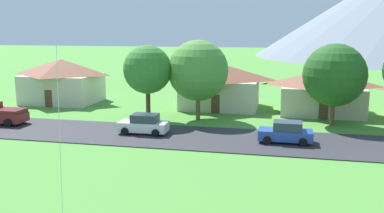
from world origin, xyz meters
TOP-DOWN VIEW (x-y plane):
  - road_strip at (0.00, 30.99)m, footprint 160.00×7.57m
  - house_leftmost at (-3.63, 44.86)m, footprint 9.16×7.25m
  - house_right_center at (7.39, 43.98)m, footprint 9.06×7.14m
  - house_rightmost at (-23.02, 44.12)m, footprint 9.09×7.07m
  - tree_near_left at (-9.45, 36.34)m, footprint 4.69×4.69m
  - tree_left_of_center at (7.95, 38.32)m, footprint 5.79×5.79m
  - tree_far_right at (-4.83, 38.02)m, footprint 5.96×5.96m
  - parked_car_blue_west_end at (3.70, 30.96)m, footprint 4.21×2.10m
  - parked_car_white_mid_east at (-8.20, 31.32)m, footprint 4.22×2.11m

SIDE VIEW (x-z plane):
  - road_strip at x=0.00m, z-range 0.00..0.08m
  - parked_car_blue_west_end at x=3.70m, z-range 0.03..1.71m
  - parked_car_white_mid_east at x=-8.20m, z-range 0.03..1.71m
  - house_right_center at x=7.39m, z-range 0.08..4.68m
  - house_leftmost at x=-3.63m, z-range 0.09..5.15m
  - house_rightmost at x=-23.02m, z-range 0.10..5.41m
  - tree_left_of_center at x=7.95m, z-range 0.91..8.54m
  - tree_far_right at x=-4.83m, z-range 0.95..8.84m
  - tree_near_left at x=-9.45m, z-range 1.34..8.76m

